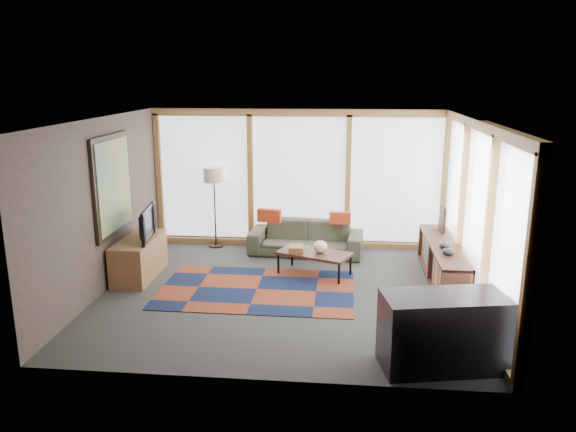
# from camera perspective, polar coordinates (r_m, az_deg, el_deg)

# --- Properties ---
(ground) EXTENTS (5.50, 5.50, 0.00)m
(ground) POSITION_cam_1_polar(r_m,az_deg,el_deg) (8.56, -0.27, -7.82)
(ground) COLOR #31312E
(ground) RESTS_ON ground
(room_envelope) EXTENTS (5.52, 5.02, 2.62)m
(room_envelope) POSITION_cam_1_polar(r_m,az_deg,el_deg) (8.62, 3.38, 3.02)
(room_envelope) COLOR #3C332A
(room_envelope) RESTS_ON ground
(rug) EXTENTS (2.96, 1.91, 0.01)m
(rug) POSITION_cam_1_polar(r_m,az_deg,el_deg) (8.69, -3.18, -7.44)
(rug) COLOR maroon
(rug) RESTS_ON ground
(sofa) EXTENTS (2.10, 0.96, 0.60)m
(sofa) POSITION_cam_1_polar(r_m,az_deg,el_deg) (10.28, 1.84, -2.25)
(sofa) COLOR #333629
(sofa) RESTS_ON ground
(pillow_left) EXTENTS (0.45, 0.20, 0.24)m
(pillow_left) POSITION_cam_1_polar(r_m,az_deg,el_deg) (10.20, -1.91, 0.05)
(pillow_left) COLOR #B33317
(pillow_left) RESTS_ON sofa
(pillow_right) EXTENTS (0.39, 0.14, 0.21)m
(pillow_right) POSITION_cam_1_polar(r_m,az_deg,el_deg) (10.12, 5.29, -0.20)
(pillow_right) COLOR #B33317
(pillow_right) RESTS_ON sofa
(floor_lamp) EXTENTS (0.39, 0.39, 1.53)m
(floor_lamp) POSITION_cam_1_polar(r_m,az_deg,el_deg) (10.67, -7.44, 0.85)
(floor_lamp) COLOR black
(floor_lamp) RESTS_ON ground
(coffee_table) EXTENTS (1.29, 0.97, 0.38)m
(coffee_table) POSITION_cam_1_polar(r_m,az_deg,el_deg) (9.26, 2.70, -4.83)
(coffee_table) COLOR #341C13
(coffee_table) RESTS_ON ground
(book_stack) EXTENTS (0.25, 0.30, 0.10)m
(book_stack) POSITION_cam_1_polar(r_m,az_deg,el_deg) (9.21, 0.83, -3.33)
(book_stack) COLOR brown
(book_stack) RESTS_ON coffee_table
(vase) EXTENTS (0.26, 0.26, 0.20)m
(vase) POSITION_cam_1_polar(r_m,az_deg,el_deg) (9.15, 3.30, -3.13)
(vase) COLOR beige
(vase) RESTS_ON coffee_table
(bookshelf) EXTENTS (0.44, 2.45, 0.61)m
(bookshelf) POSITION_cam_1_polar(r_m,az_deg,el_deg) (9.26, 15.42, -4.60)
(bookshelf) COLOR #341C13
(bookshelf) RESTS_ON ground
(bowl_a) EXTENTS (0.22, 0.22, 0.10)m
(bowl_a) POSITION_cam_1_polar(r_m,az_deg,el_deg) (8.65, 16.01, -3.50)
(bowl_a) COLOR black
(bowl_a) RESTS_ON bookshelf
(bowl_b) EXTENTS (0.18, 0.18, 0.09)m
(bowl_b) POSITION_cam_1_polar(r_m,az_deg,el_deg) (8.96, 15.62, -2.89)
(bowl_b) COLOR black
(bowl_b) RESTS_ON bookshelf
(shelf_picture) EXTENTS (0.06, 0.33, 0.43)m
(shelf_picture) POSITION_cam_1_polar(r_m,az_deg,el_deg) (9.87, 15.41, -0.28)
(shelf_picture) COLOR black
(shelf_picture) RESTS_ON bookshelf
(tv_console) EXTENTS (0.53, 1.28, 0.64)m
(tv_console) POSITION_cam_1_polar(r_m,az_deg,el_deg) (9.43, -14.87, -4.13)
(tv_console) COLOR brown
(tv_console) RESTS_ON ground
(television) EXTENTS (0.24, 0.91, 0.52)m
(television) POSITION_cam_1_polar(r_m,az_deg,el_deg) (9.22, -14.56, -0.75)
(television) COLOR black
(television) RESTS_ON tv_console
(bar_counter) EXTENTS (1.45, 0.88, 0.86)m
(bar_counter) POSITION_cam_1_polar(r_m,az_deg,el_deg) (6.60, 15.46, -11.25)
(bar_counter) COLOR black
(bar_counter) RESTS_ON ground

